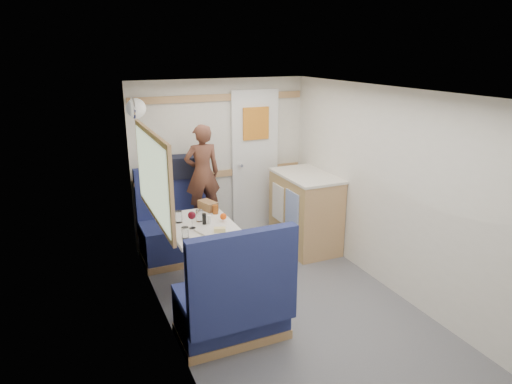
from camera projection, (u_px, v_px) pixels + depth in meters
name	position (u px, v px, depth m)	size (l,w,h in m)	color
floor	(310.00, 329.00, 3.97)	(4.50, 4.50, 0.00)	#515156
ceiling	(319.00, 96.00, 3.37)	(4.50, 4.50, 0.00)	silver
wall_back	(221.00, 161.00, 5.63)	(2.20, 0.02, 2.00)	silver
wall_left	(180.00, 245.00, 3.25)	(0.02, 4.50, 2.00)	silver
wall_right	(420.00, 204.00, 4.09)	(0.02, 4.50, 2.00)	silver
oak_trim_low	(221.00, 174.00, 5.66)	(2.15, 0.02, 0.08)	#AC8A4E
oak_trim_high	(220.00, 98.00, 5.38)	(2.15, 0.02, 0.08)	#AC8A4E
side_window	(152.00, 176.00, 4.05)	(0.04, 1.30, 0.72)	#97A48B
rear_door	(255.00, 161.00, 5.78)	(0.62, 0.12, 1.86)	white
dinette_table	(201.00, 239.00, 4.42)	(0.62, 0.92, 0.72)	white
bench_far	(180.00, 233.00, 5.26)	(0.90, 0.59, 1.05)	#181D4F
bench_near	(234.00, 307.00, 3.75)	(0.90, 0.59, 1.05)	#181D4F
ledge	(172.00, 179.00, 5.31)	(0.90, 0.14, 0.04)	#AC8A4E
dome_light	(136.00, 108.00, 4.66)	(0.20, 0.20, 0.20)	white
galley_counter	(305.00, 211.00, 5.50)	(0.57, 0.92, 0.92)	#AC8A4E
person	(202.00, 173.00, 5.09)	(0.40, 0.26, 1.10)	brown
duffel_bag	(176.00, 167.00, 5.29)	(0.51, 0.24, 0.24)	black
tray	(217.00, 232.00, 4.17)	(0.27, 0.35, 0.02)	silver
orange_fruit	(223.00, 217.00, 4.44)	(0.07, 0.07, 0.07)	#EB560A
cheese_block	(220.00, 230.00, 4.15)	(0.10, 0.06, 0.04)	#EED389
wine_glass	(192.00, 216.00, 4.24)	(0.08, 0.08, 0.17)	white
tumbler_left	(185.00, 233.00, 4.04)	(0.07, 0.07, 0.11)	white
tumbler_mid	(179.00, 217.00, 4.41)	(0.07, 0.07, 0.11)	white
tumbler_right	(199.00, 216.00, 4.44)	(0.07, 0.07, 0.11)	white
beer_glass	(215.00, 209.00, 4.65)	(0.06, 0.06, 0.09)	#914515
pepper_grinder	(204.00, 219.00, 4.37)	(0.04, 0.04, 0.11)	black
salt_grinder	(209.00, 220.00, 4.37)	(0.03, 0.03, 0.09)	white
bread_loaf	(208.00, 206.00, 4.76)	(0.12, 0.22, 0.09)	olive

